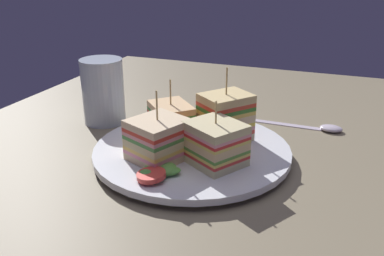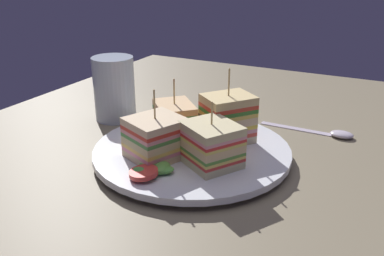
{
  "view_description": "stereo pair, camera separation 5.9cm",
  "coord_description": "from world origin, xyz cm",
  "px_view_note": "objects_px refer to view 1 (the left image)",
  "views": [
    {
      "loc": [
        -51.0,
        -19.5,
        27.12
      ],
      "look_at": [
        0.0,
        0.0,
        4.69
      ],
      "focal_mm": 39.05,
      "sensor_mm": 36.0,
      "label": 1
    },
    {
      "loc": [
        -48.6,
        -24.89,
        27.12
      ],
      "look_at": [
        0.0,
        0.0,
        4.69
      ],
      "focal_mm": 39.05,
      "sensor_mm": 36.0,
      "label": 2
    }
  ],
  "objects_px": {
    "chip_pile": "(180,138)",
    "spoon": "(319,127)",
    "sandwich_wedge_1": "(215,143)",
    "sandwich_wedge_3": "(171,120)",
    "sandwich_wedge_0": "(158,139)",
    "plate": "(192,151)",
    "drinking_glass": "(104,96)",
    "sandwich_wedge_2": "(225,117)"
  },
  "relations": [
    {
      "from": "chip_pile",
      "to": "spoon",
      "type": "distance_m",
      "value": 0.25
    },
    {
      "from": "sandwich_wedge_1",
      "to": "sandwich_wedge_3",
      "type": "height_order",
      "value": "same"
    },
    {
      "from": "sandwich_wedge_0",
      "to": "sandwich_wedge_3",
      "type": "xyz_separation_m",
      "value": [
        0.08,
        0.02,
        -0.0
      ]
    },
    {
      "from": "spoon",
      "to": "sandwich_wedge_1",
      "type": "bearing_deg",
      "value": -118.04
    },
    {
      "from": "sandwich_wedge_0",
      "to": "sandwich_wedge_3",
      "type": "relative_size",
      "value": 1.1
    },
    {
      "from": "plate",
      "to": "drinking_glass",
      "type": "height_order",
      "value": "drinking_glass"
    },
    {
      "from": "sandwich_wedge_1",
      "to": "sandwich_wedge_0",
      "type": "bearing_deg",
      "value": 42.28
    },
    {
      "from": "plate",
      "to": "sandwich_wedge_3",
      "type": "xyz_separation_m",
      "value": [
        0.03,
        0.05,
        0.03
      ]
    },
    {
      "from": "sandwich_wedge_0",
      "to": "sandwich_wedge_3",
      "type": "distance_m",
      "value": 0.08
    },
    {
      "from": "spoon",
      "to": "drinking_glass",
      "type": "distance_m",
      "value": 0.37
    },
    {
      "from": "sandwich_wedge_1",
      "to": "drinking_glass",
      "type": "relative_size",
      "value": 0.82
    },
    {
      "from": "sandwich_wedge_2",
      "to": "spoon",
      "type": "height_order",
      "value": "sandwich_wedge_2"
    },
    {
      "from": "plate",
      "to": "sandwich_wedge_0",
      "type": "distance_m",
      "value": 0.07
    },
    {
      "from": "sandwich_wedge_1",
      "to": "sandwich_wedge_2",
      "type": "xyz_separation_m",
      "value": [
        0.08,
        0.01,
        0.01
      ]
    },
    {
      "from": "chip_pile",
      "to": "drinking_glass",
      "type": "height_order",
      "value": "drinking_glass"
    },
    {
      "from": "plate",
      "to": "sandwich_wedge_1",
      "type": "height_order",
      "value": "sandwich_wedge_1"
    },
    {
      "from": "plate",
      "to": "sandwich_wedge_0",
      "type": "relative_size",
      "value": 2.94
    },
    {
      "from": "sandwich_wedge_0",
      "to": "plate",
      "type": "bearing_deg",
      "value": -7.9
    },
    {
      "from": "sandwich_wedge_0",
      "to": "sandwich_wedge_3",
      "type": "bearing_deg",
      "value": 35.13
    },
    {
      "from": "plate",
      "to": "sandwich_wedge_0",
      "type": "height_order",
      "value": "sandwich_wedge_0"
    },
    {
      "from": "chip_pile",
      "to": "spoon",
      "type": "xyz_separation_m",
      "value": [
        0.18,
        -0.18,
        -0.03
      ]
    },
    {
      "from": "chip_pile",
      "to": "plate",
      "type": "bearing_deg",
      "value": -86.94
    },
    {
      "from": "sandwich_wedge_0",
      "to": "drinking_glass",
      "type": "xyz_separation_m",
      "value": [
        0.13,
        0.17,
        0.0
      ]
    },
    {
      "from": "sandwich_wedge_0",
      "to": "sandwich_wedge_2",
      "type": "distance_m",
      "value": 0.11
    },
    {
      "from": "spoon",
      "to": "plate",
      "type": "bearing_deg",
      "value": -131.67
    },
    {
      "from": "plate",
      "to": "sandwich_wedge_2",
      "type": "xyz_separation_m",
      "value": [
        0.05,
        -0.04,
        0.04
      ]
    },
    {
      "from": "sandwich_wedge_0",
      "to": "chip_pile",
      "type": "distance_m",
      "value": 0.05
    },
    {
      "from": "sandwich_wedge_1",
      "to": "chip_pile",
      "type": "height_order",
      "value": "sandwich_wedge_1"
    },
    {
      "from": "sandwich_wedge_2",
      "to": "sandwich_wedge_3",
      "type": "relative_size",
      "value": 1.26
    },
    {
      "from": "plate",
      "to": "sandwich_wedge_3",
      "type": "height_order",
      "value": "sandwich_wedge_3"
    },
    {
      "from": "plate",
      "to": "spoon",
      "type": "relative_size",
      "value": 1.84
    },
    {
      "from": "spoon",
      "to": "sandwich_wedge_0",
      "type": "bearing_deg",
      "value": -129.53
    },
    {
      "from": "plate",
      "to": "sandwich_wedge_3",
      "type": "bearing_deg",
      "value": 54.81
    },
    {
      "from": "sandwich_wedge_0",
      "to": "drinking_glass",
      "type": "distance_m",
      "value": 0.21
    },
    {
      "from": "drinking_glass",
      "to": "plate",
      "type": "bearing_deg",
      "value": -112.39
    },
    {
      "from": "sandwich_wedge_1",
      "to": "sandwich_wedge_2",
      "type": "height_order",
      "value": "sandwich_wedge_2"
    },
    {
      "from": "sandwich_wedge_2",
      "to": "spoon",
      "type": "xyz_separation_m",
      "value": [
        0.13,
        -0.13,
        -0.05
      ]
    },
    {
      "from": "sandwich_wedge_1",
      "to": "sandwich_wedge_2",
      "type": "distance_m",
      "value": 0.08
    },
    {
      "from": "plate",
      "to": "chip_pile",
      "type": "bearing_deg",
      "value": 93.06
    },
    {
      "from": "sandwich_wedge_1",
      "to": "sandwich_wedge_2",
      "type": "relative_size",
      "value": 0.83
    },
    {
      "from": "sandwich_wedge_2",
      "to": "sandwich_wedge_3",
      "type": "bearing_deg",
      "value": -43.66
    },
    {
      "from": "sandwich_wedge_1",
      "to": "drinking_glass",
      "type": "height_order",
      "value": "drinking_glass"
    }
  ]
}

